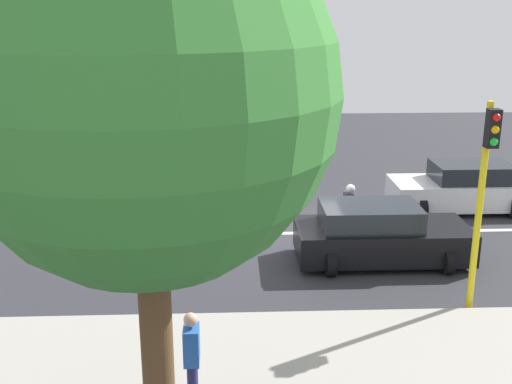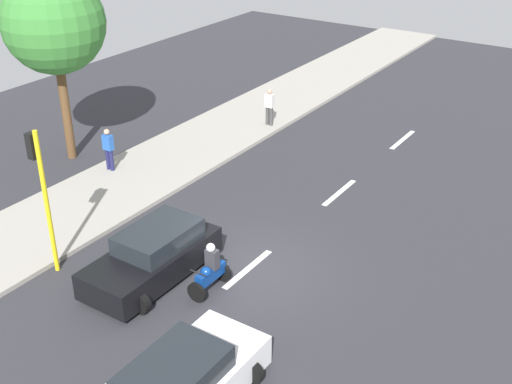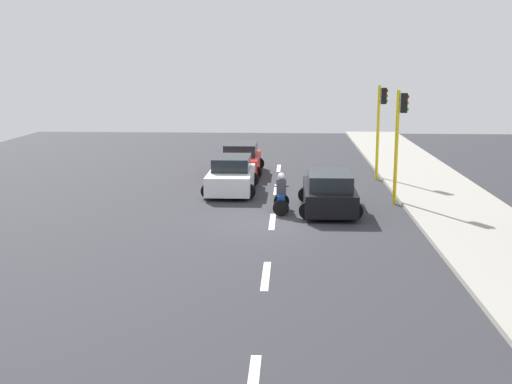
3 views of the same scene
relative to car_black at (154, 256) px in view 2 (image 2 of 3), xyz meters
The scene contains 12 objects.
ground_plane 2.87m from the car_black, 138.87° to the right, with size 40.00×60.00×0.10m, color #2D2D33.
sidewalk 5.28m from the car_black, 20.28° to the right, with size 4.00×60.00×0.15m, color #9E998E.
lane_stripe_far_north 13.99m from the car_black, 98.57° to the right, with size 0.20×2.40×0.01m, color white.
lane_stripe_north 8.12m from the car_black, 104.91° to the right, with size 0.20×2.40×0.01m, color white.
lane_stripe_mid 2.85m from the car_black, 138.87° to the right, with size 0.20×2.40×0.01m, color white.
car_black is the anchor object (origin of this frame).
car_white 5.37m from the car_black, 138.36° to the left, with size 2.28×4.27×1.52m.
motorcycle 1.83m from the car_black, 168.76° to the right, with size 0.60×1.30×1.53m.
pedestrian_near_signal 7.53m from the car_black, 35.48° to the right, with size 0.40×0.24×1.69m.
pedestrian_by_tree 12.29m from the car_black, 73.33° to the right, with size 0.40×0.24×1.69m.
traffic_light_corner 3.80m from the car_black, 26.39° to the left, with size 0.49×0.24×4.50m.
street_tree_north 10.79m from the car_black, 28.16° to the right, with size 3.89×3.89×7.46m.
Camera 2 is at (-9.34, 13.58, 11.19)m, focal length 46.13 mm.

